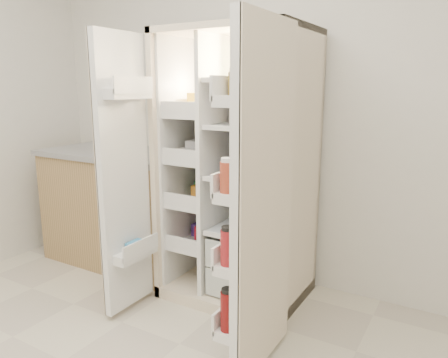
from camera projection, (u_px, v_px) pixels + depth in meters
The scene contains 5 objects.
wall_back at pixel (267, 99), 3.07m from camera, with size 4.00×0.02×2.70m, color silver.
refrigerator at pixel (243, 190), 2.91m from camera, with size 0.92×0.70×1.80m.
freezer_door at pixel (124, 177), 2.63m from camera, with size 0.15×0.40×1.72m.
fridge_door at pixel (260, 205), 2.07m from camera, with size 0.17×0.58×1.72m.
kitchen_counter at pixel (122, 206), 3.51m from camera, with size 1.29×0.68×0.93m.
Camera 1 is at (1.32, -0.84, 1.45)m, focal length 34.00 mm.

